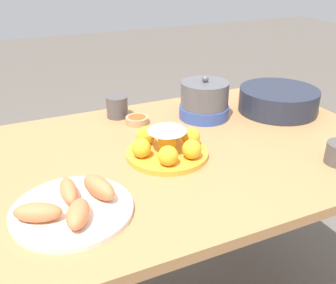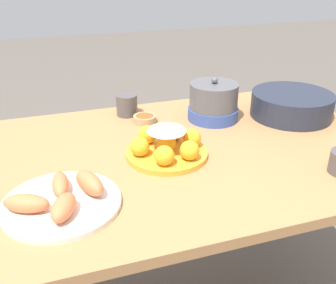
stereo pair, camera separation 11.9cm
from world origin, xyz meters
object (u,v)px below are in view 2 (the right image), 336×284
object	(u,v)px
serving_bowl	(292,104)
seafood_platter	(62,199)
dining_table	(169,178)
cake_plate	(167,145)
warming_pot	(213,102)
sauce_bowl	(145,119)
cup_far	(127,105)

from	to	relation	value
serving_bowl	seafood_platter	distance (m)	0.92
dining_table	cake_plate	xyz separation A→B (m)	(-0.01, -0.02, 0.13)
cake_plate	serving_bowl	bearing A→B (deg)	16.17
cake_plate	serving_bowl	size ratio (longest dim) A/B	0.83
warming_pot	cake_plate	bearing A→B (deg)	-138.51
sauce_bowl	cake_plate	bearing A→B (deg)	-90.83
seafood_platter	warming_pot	size ratio (longest dim) A/B	1.57
warming_pot	cup_far	bearing A→B (deg)	154.23
dining_table	sauce_bowl	size ratio (longest dim) A/B	17.24
seafood_platter	warming_pot	bearing A→B (deg)	34.16
seafood_platter	sauce_bowl	bearing A→B (deg)	53.23
cake_plate	serving_bowl	world-z (taller)	cake_plate
cake_plate	cup_far	size ratio (longest dim) A/B	3.14
cake_plate	warming_pot	xyz separation A→B (m)	(0.25, 0.22, 0.03)
cake_plate	serving_bowl	xyz separation A→B (m)	(0.54, 0.16, 0.01)
cup_far	warming_pot	xyz separation A→B (m)	(0.29, -0.14, 0.03)
cake_plate	warming_pot	bearing A→B (deg)	41.49
serving_bowl	sauce_bowl	bearing A→B (deg)	167.93
serving_bowl	cup_far	xyz separation A→B (m)	(-0.58, 0.21, -0.01)
serving_bowl	cup_far	distance (m)	0.62
serving_bowl	dining_table	bearing A→B (deg)	-165.67
cake_plate	warming_pot	world-z (taller)	warming_pot
dining_table	warming_pot	world-z (taller)	warming_pot
dining_table	serving_bowl	world-z (taller)	serving_bowl
serving_bowl	cake_plate	bearing A→B (deg)	-163.83
serving_bowl	sauce_bowl	xyz separation A→B (m)	(-0.54, 0.11, -0.03)
seafood_platter	cup_far	distance (m)	0.60
cake_plate	cup_far	xyz separation A→B (m)	(-0.04, 0.36, 0.00)
sauce_bowl	seafood_platter	size ratio (longest dim) A/B	0.28
sauce_bowl	seafood_platter	xyz separation A→B (m)	(-0.33, -0.44, 0.01)
dining_table	cake_plate	distance (m)	0.13
sauce_bowl	seafood_platter	distance (m)	0.55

